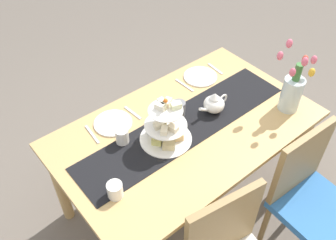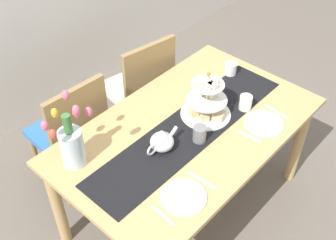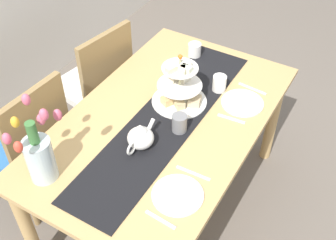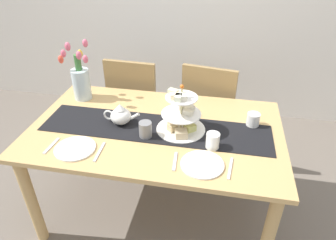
{
  "view_description": "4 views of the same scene",
  "coord_description": "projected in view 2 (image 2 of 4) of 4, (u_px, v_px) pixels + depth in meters",
  "views": [
    {
      "loc": [
        1.07,
        1.13,
        2.29
      ],
      "look_at": [
        0.09,
        -0.06,
        0.8
      ],
      "focal_mm": 39.67,
      "sensor_mm": 36.0,
      "label": 1
    },
    {
      "loc": [
        -1.4,
        -1.11,
        2.4
      ],
      "look_at": [
        -0.1,
        0.07,
        0.82
      ],
      "focal_mm": 45.44,
      "sensor_mm": 36.0,
      "label": 2
    },
    {
      "loc": [
        -1.4,
        -0.84,
        2.24
      ],
      "look_at": [
        -0.08,
        -0.07,
        0.82
      ],
      "focal_mm": 45.61,
      "sensor_mm": 36.0,
      "label": 3
    },
    {
      "loc": [
        0.37,
        -1.53,
        1.79
      ],
      "look_at": [
        0.07,
        0.03,
        0.78
      ],
      "focal_mm": 32.4,
      "sensor_mm": 36.0,
      "label": 4
    }
  ],
  "objects": [
    {
      "name": "teapot",
      "position": [
        162.0,
        141.0,
        2.28
      ],
      "size": [
        0.24,
        0.13,
        0.14
      ],
      "color": "white",
      "rests_on": "table_runner"
    },
    {
      "name": "tulip_vase",
      "position": [
        71.0,
        143.0,
        2.15
      ],
      "size": [
        0.21,
        0.21,
        0.45
      ],
      "color": "silver",
      "rests_on": "dining_table"
    },
    {
      "name": "fork_right",
      "position": [
        249.0,
        137.0,
        2.39
      ],
      "size": [
        0.03,
        0.15,
        0.01
      ],
      "primitive_type": "cube",
      "rotation": [
        0.0,
        0.0,
        0.08
      ],
      "color": "silver",
      "rests_on": "dining_table"
    },
    {
      "name": "mug_grey",
      "position": [
        200.0,
        134.0,
        2.34
      ],
      "size": [
        0.08,
        0.08,
        0.09
      ],
      "primitive_type": "cylinder",
      "color": "slate",
      "rests_on": "table_runner"
    },
    {
      "name": "fork_left",
      "position": [
        163.0,
        216.0,
        1.99
      ],
      "size": [
        0.03,
        0.15,
        0.01
      ],
      "primitive_type": "cube",
      "rotation": [
        0.0,
        0.0,
        -0.07
      ],
      "color": "silver",
      "rests_on": "dining_table"
    },
    {
      "name": "knife_left",
      "position": [
        202.0,
        180.0,
        2.15
      ],
      "size": [
        0.02,
        0.17,
        0.01
      ],
      "primitive_type": "cube",
      "rotation": [
        0.0,
        0.0,
        0.04
      ],
      "color": "silver",
      "rests_on": "dining_table"
    },
    {
      "name": "table_runner",
      "position": [
        190.0,
        129.0,
        2.44
      ],
      "size": [
        1.42,
        0.32,
        0.0
      ],
      "primitive_type": "cube",
      "color": "black",
      "rests_on": "dining_table"
    },
    {
      "name": "dinner_plate_right",
      "position": [
        264.0,
        123.0,
        2.47
      ],
      "size": [
        0.23,
        0.23,
        0.01
      ],
      "primitive_type": "cylinder",
      "color": "white",
      "rests_on": "dining_table"
    },
    {
      "name": "cream_jug",
      "position": [
        231.0,
        69.0,
        2.81
      ],
      "size": [
        0.08,
        0.08,
        0.08
      ],
      "primitive_type": "cylinder",
      "color": "white",
      "rests_on": "dining_table"
    },
    {
      "name": "dinner_plate_left",
      "position": [
        183.0,
        197.0,
        2.07
      ],
      "size": [
        0.23,
        0.23,
        0.01
      ],
      "primitive_type": "cylinder",
      "color": "white",
      "rests_on": "dining_table"
    },
    {
      "name": "chair_right",
      "position": [
        141.0,
        86.0,
        3.11
      ],
      "size": [
        0.48,
        0.48,
        0.91
      ],
      "color": "olive",
      "rests_on": "ground_plane"
    },
    {
      "name": "mug_white_text",
      "position": [
        246.0,
        103.0,
        2.54
      ],
      "size": [
        0.08,
        0.08,
        0.09
      ],
      "primitive_type": "cylinder",
      "color": "white",
      "rests_on": "dining_table"
    },
    {
      "name": "tiered_cake_stand",
      "position": [
        207.0,
        103.0,
        2.47
      ],
      "size": [
        0.3,
        0.3,
        0.3
      ],
      "color": "beige",
      "rests_on": "table_runner"
    },
    {
      "name": "dining_table",
      "position": [
        188.0,
        141.0,
        2.51
      ],
      "size": [
        1.56,
        0.94,
        0.73
      ],
      "color": "tan",
      "rests_on": "ground_plane"
    },
    {
      "name": "ground_plane",
      "position": [
        185.0,
        205.0,
        2.93
      ],
      "size": [
        8.0,
        8.0,
        0.0
      ],
      "primitive_type": "plane",
      "color": "#6B6056"
    },
    {
      "name": "knife_right",
      "position": [
        277.0,
        112.0,
        2.55
      ],
      "size": [
        0.03,
        0.17,
        0.01
      ],
      "primitive_type": "cube",
      "rotation": [
        0.0,
        0.0,
        -0.09
      ],
      "color": "silver",
      "rests_on": "dining_table"
    },
    {
      "name": "chair_left",
      "position": [
        72.0,
        131.0,
        2.76
      ],
      "size": [
        0.44,
        0.44,
        0.91
      ],
      "color": "olive",
      "rests_on": "ground_plane"
    }
  ]
}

